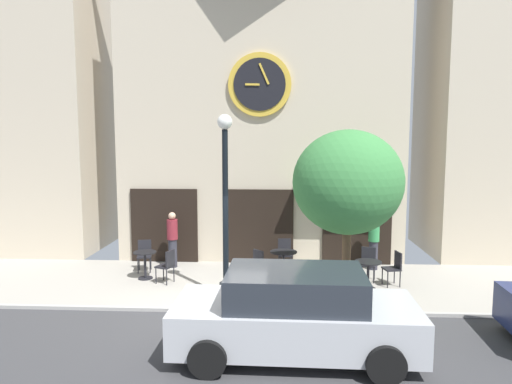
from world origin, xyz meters
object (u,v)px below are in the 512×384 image
(street_tree, at_px, (348,183))
(pedestrian_green, at_px, (374,241))
(pedestrian_maroon, at_px, (172,239))
(parked_car_silver, at_px, (295,314))
(street_lamp, at_px, (225,206))
(cafe_table_center_left, at_px, (284,258))
(cafe_chair_facing_wall, at_px, (394,266))
(cafe_table_rightmost, at_px, (145,261))
(cafe_chair_outer, at_px, (285,252))
(cafe_chair_left_end, at_px, (261,263))
(cafe_table_center, at_px, (368,270))
(cafe_chair_right_end, at_px, (144,253))
(cafe_chair_mid_row, at_px, (167,264))
(cafe_chair_curbside, at_px, (368,261))

(street_tree, relative_size, pedestrian_green, 2.43)
(pedestrian_maroon, bearing_deg, parked_car_silver, -58.01)
(street_lamp, relative_size, cafe_table_center_left, 5.90)
(cafe_table_center_left, xyz_separation_m, cafe_chair_facing_wall, (2.91, -0.61, -0.00))
(cafe_table_rightmost, height_order, cafe_chair_outer, cafe_chair_outer)
(pedestrian_green, height_order, parked_car_silver, pedestrian_green)
(street_tree, xyz_separation_m, cafe_chair_left_end, (-2.03, 1.71, -2.34))
(cafe_table_center_left, height_order, cafe_table_center, same)
(cafe_chair_outer, height_order, pedestrian_green, pedestrian_green)
(pedestrian_green, bearing_deg, cafe_chair_right_end, -175.78)
(cafe_chair_mid_row, relative_size, cafe_chair_right_end, 1.00)
(cafe_table_center, xyz_separation_m, pedestrian_maroon, (-5.49, 1.81, 0.35))
(cafe_chair_outer, relative_size, cafe_chair_right_end, 1.00)
(street_lamp, bearing_deg, cafe_chair_curbside, 22.86)
(cafe_table_center, bearing_deg, pedestrian_maroon, 161.78)
(street_tree, bearing_deg, pedestrian_green, 68.38)
(cafe_table_rightmost, height_order, cafe_chair_right_end, cafe_chair_right_end)
(cafe_table_rightmost, bearing_deg, cafe_chair_mid_row, -27.05)
(cafe_chair_facing_wall, height_order, parked_car_silver, parked_car_silver)
(street_tree, relative_size, cafe_table_center_left, 5.41)
(cafe_chair_mid_row, xyz_separation_m, cafe_chair_left_end, (2.50, 0.21, 0.00))
(street_tree, xyz_separation_m, parked_car_silver, (-1.24, -2.53, -2.11))
(cafe_chair_facing_wall, bearing_deg, street_tree, -132.79)
(cafe_table_center_left, relative_size, cafe_chair_mid_row, 0.83)
(parked_car_silver, bearing_deg, cafe_chair_right_end, 129.35)
(street_tree, distance_m, parked_car_silver, 3.52)
(cafe_table_rightmost, bearing_deg, cafe_chair_right_end, 107.28)
(cafe_chair_mid_row, xyz_separation_m, pedestrian_green, (5.76, 1.64, 0.33))
(pedestrian_green, relative_size, parked_car_silver, 0.39)
(cafe_chair_curbside, height_order, parked_car_silver, parked_car_silver)
(cafe_chair_facing_wall, bearing_deg, cafe_table_center_left, 168.24)
(street_tree, distance_m, cafe_table_rightmost, 6.04)
(street_lamp, distance_m, cafe_chair_facing_wall, 4.79)
(cafe_chair_curbside, bearing_deg, street_lamp, -157.14)
(cafe_chair_outer, xyz_separation_m, pedestrian_maroon, (-3.37, 0.06, 0.33))
(street_lamp, bearing_deg, pedestrian_green, 33.05)
(cafe_chair_outer, bearing_deg, cafe_chair_facing_wall, -26.03)
(street_lamp, xyz_separation_m, cafe_chair_left_end, (0.80, 1.23, -1.72))
(pedestrian_maroon, distance_m, parked_car_silver, 6.62)
(parked_car_silver, bearing_deg, cafe_chair_outer, 91.38)
(cafe_table_center_left, distance_m, cafe_chair_left_end, 0.80)
(cafe_chair_right_end, xyz_separation_m, parked_car_silver, (4.23, -5.17, 0.23))
(cafe_chair_right_end, height_order, parked_car_silver, parked_car_silver)
(cafe_chair_right_end, height_order, pedestrian_green, pedestrian_green)
(cafe_table_center, height_order, pedestrian_green, pedestrian_green)
(street_tree, relative_size, cafe_chair_curbside, 4.52)
(cafe_chair_right_end, relative_size, cafe_chair_left_end, 1.00)
(pedestrian_green, bearing_deg, cafe_chair_facing_wall, -80.51)
(cafe_chair_facing_wall, bearing_deg, cafe_chair_right_end, 171.67)
(cafe_chair_mid_row, bearing_deg, cafe_chair_outer, 25.78)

